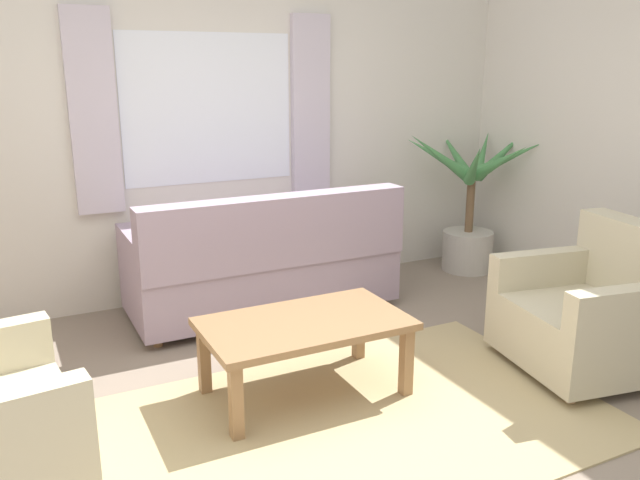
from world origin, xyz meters
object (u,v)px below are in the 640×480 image
Objects in this scene: couch at (265,265)px; coffee_table at (305,330)px; armchair_right at (594,312)px; potted_plant at (470,212)px.

couch reaches higher than coffee_table.
couch is 2.21m from armchair_right.
coffee_table is at bearing -96.17° from armchair_right.
couch is at bearing -131.14° from armchair_right.
armchair_right is at bearing -107.91° from potted_plant.
potted_plant is at bearing 31.76° from coffee_table.
potted_plant is (2.28, 1.41, 0.14)m from coffee_table.
coffee_table is (-0.27, -1.24, 0.01)m from couch.
armchair_right reaches higher than coffee_table.
potted_plant is at bearing 171.61° from armchair_right.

